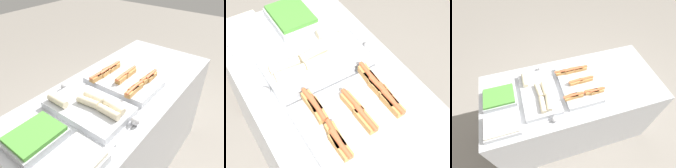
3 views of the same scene
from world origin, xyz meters
TOP-DOWN VIEW (x-y plane):
  - ground_plane at (0.00, 0.00)m, footprint 12.00×12.00m
  - counter at (0.00, 0.00)m, footprint 1.80×0.80m
  - tray_hotdogs at (0.06, 0.00)m, footprint 0.40×0.52m
  - tray_wraps at (-0.33, -0.01)m, footprint 0.33×0.53m
  - tray_side_front at (-0.70, -0.23)m, footprint 0.30×0.23m
  - tray_side_back at (-0.70, 0.05)m, footprint 0.30×0.23m
  - serving_spoon_near at (-0.27, -0.30)m, footprint 0.23×0.06m
  - serving_spoon_far at (-0.27, 0.30)m, footprint 0.23×0.06m

SIDE VIEW (x-z plane):
  - ground_plane at x=0.00m, z-range 0.00..0.00m
  - counter at x=0.00m, z-range 0.00..0.93m
  - serving_spoon_near at x=-0.27m, z-range 0.93..0.99m
  - serving_spoon_far at x=-0.27m, z-range 0.93..0.99m
  - tray_wraps at x=-0.33m, z-range 0.92..1.01m
  - tray_side_front at x=-0.70m, z-range 0.93..1.00m
  - tray_side_back at x=-0.70m, z-range 0.93..1.00m
  - tray_hotdogs at x=0.06m, z-range 0.92..1.02m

